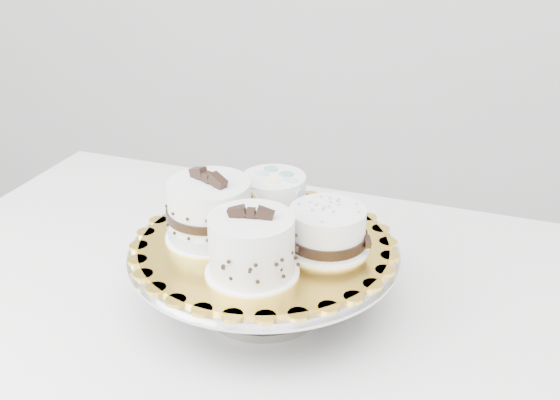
% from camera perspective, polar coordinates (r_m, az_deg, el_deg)
% --- Properties ---
extents(table, '(1.23, 0.92, 0.75)m').
position_cam_1_polar(table, '(1.07, -1.73, -11.40)').
color(table, white).
rests_on(table, floor).
extents(cake_stand, '(0.36, 0.36, 0.10)m').
position_cam_1_polar(cake_stand, '(0.95, -1.29, -5.37)').
color(cake_stand, gray).
rests_on(cake_stand, table).
extents(cake_board, '(0.41, 0.41, 0.00)m').
position_cam_1_polar(cake_board, '(0.94, -1.31, -3.63)').
color(cake_board, gold).
rests_on(cake_board, cake_stand).
extents(cake_swirl, '(0.12, 0.12, 0.09)m').
position_cam_1_polar(cake_swirl, '(0.85, -2.32, -3.83)').
color(cake_swirl, white).
rests_on(cake_swirl, cake_board).
extents(cake_banded, '(0.15, 0.15, 0.10)m').
position_cam_1_polar(cake_banded, '(0.94, -5.73, -0.99)').
color(cake_banded, white).
rests_on(cake_banded, cake_board).
extents(cake_dots, '(0.11, 0.11, 0.07)m').
position_cam_1_polar(cake_dots, '(0.98, -0.52, 0.21)').
color(cake_dots, white).
rests_on(cake_dots, cake_board).
extents(cake_ribbon, '(0.12, 0.12, 0.06)m').
position_cam_1_polar(cake_ribbon, '(0.91, 3.92, -2.46)').
color(cake_ribbon, white).
rests_on(cake_ribbon, cake_board).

